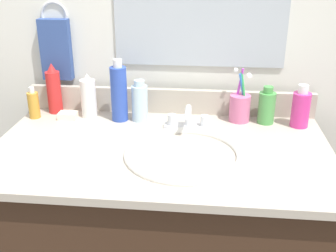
{
  "coord_description": "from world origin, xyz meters",
  "views": [
    {
      "loc": [
        0.14,
        -1.13,
        1.34
      ],
      "look_at": [
        0.02,
        0.0,
        0.85
      ],
      "focal_mm": 44.3,
      "sensor_mm": 36.0,
      "label": 1
    }
  ],
  "objects_px": {
    "hand_towel": "(56,50)",
    "bottle_soap_pink": "(301,108)",
    "bottle_shampoo_blue": "(119,93)",
    "bottle_toner_green": "(267,107)",
    "bottle_gel_clear": "(140,102)",
    "bottle_lotion_white": "(88,97)",
    "faucet": "(188,121)",
    "soap_bar": "(68,116)",
    "cup_pink": "(240,107)",
    "bottle_oil_amber": "(34,105)",
    "bottle_spray_red": "(54,90)"
  },
  "relations": [
    {
      "from": "bottle_oil_amber",
      "to": "cup_pink",
      "type": "xyz_separation_m",
      "value": [
        0.73,
        0.04,
        0.0
      ]
    },
    {
      "from": "bottle_lotion_white",
      "to": "faucet",
      "type": "bearing_deg",
      "value": -12.26
    },
    {
      "from": "bottle_spray_red",
      "to": "bottle_gel_clear",
      "type": "xyz_separation_m",
      "value": [
        0.32,
        -0.05,
        -0.02
      ]
    },
    {
      "from": "bottle_toner_green",
      "to": "soap_bar",
      "type": "distance_m",
      "value": 0.7
    },
    {
      "from": "bottle_toner_green",
      "to": "bottle_gel_clear",
      "type": "height_order",
      "value": "bottle_gel_clear"
    },
    {
      "from": "bottle_gel_clear",
      "to": "bottle_oil_amber",
      "type": "bearing_deg",
      "value": -177.94
    },
    {
      "from": "bottle_lotion_white",
      "to": "bottle_toner_green",
      "type": "bearing_deg",
      "value": 0.42
    },
    {
      "from": "faucet",
      "to": "soap_bar",
      "type": "bearing_deg",
      "value": 173.63
    },
    {
      "from": "hand_towel",
      "to": "bottle_oil_amber",
      "type": "height_order",
      "value": "hand_towel"
    },
    {
      "from": "hand_towel",
      "to": "bottle_gel_clear",
      "type": "relative_size",
      "value": 1.5
    },
    {
      "from": "hand_towel",
      "to": "bottle_soap_pink",
      "type": "bearing_deg",
      "value": -6.87
    },
    {
      "from": "bottle_gel_clear",
      "to": "soap_bar",
      "type": "distance_m",
      "value": 0.26
    },
    {
      "from": "bottle_gel_clear",
      "to": "bottle_soap_pink",
      "type": "relative_size",
      "value": 1.0
    },
    {
      "from": "faucet",
      "to": "bottle_toner_green",
      "type": "xyz_separation_m",
      "value": [
        0.27,
        0.08,
        0.03
      ]
    },
    {
      "from": "hand_towel",
      "to": "bottle_toner_green",
      "type": "height_order",
      "value": "hand_towel"
    },
    {
      "from": "bottle_spray_red",
      "to": "cup_pink",
      "type": "height_order",
      "value": "cup_pink"
    },
    {
      "from": "cup_pink",
      "to": "soap_bar",
      "type": "bearing_deg",
      "value": -175.85
    },
    {
      "from": "bottle_soap_pink",
      "to": "cup_pink",
      "type": "xyz_separation_m",
      "value": [
        -0.2,
        0.03,
        -0.01
      ]
    },
    {
      "from": "bottle_shampoo_blue",
      "to": "bottle_oil_amber",
      "type": "xyz_separation_m",
      "value": [
        -0.31,
        -0.01,
        -0.05
      ]
    },
    {
      "from": "faucet",
      "to": "cup_pink",
      "type": "bearing_deg",
      "value": 27.71
    },
    {
      "from": "hand_towel",
      "to": "bottle_lotion_white",
      "type": "bearing_deg",
      "value": -33.71
    },
    {
      "from": "bottle_oil_amber",
      "to": "bottle_soap_pink",
      "type": "bearing_deg",
      "value": 0.96
    },
    {
      "from": "bottle_gel_clear",
      "to": "faucet",
      "type": "bearing_deg",
      "value": -19.75
    },
    {
      "from": "bottle_soap_pink",
      "to": "cup_pink",
      "type": "height_order",
      "value": "cup_pink"
    },
    {
      "from": "hand_towel",
      "to": "faucet",
      "type": "bearing_deg",
      "value": -18.81
    },
    {
      "from": "faucet",
      "to": "cup_pink",
      "type": "relative_size",
      "value": 0.84
    },
    {
      "from": "bottle_gel_clear",
      "to": "bottle_lotion_white",
      "type": "distance_m",
      "value": 0.19
    },
    {
      "from": "bottle_spray_red",
      "to": "soap_bar",
      "type": "height_order",
      "value": "bottle_spray_red"
    },
    {
      "from": "bottle_spray_red",
      "to": "cup_pink",
      "type": "xyz_separation_m",
      "value": [
        0.67,
        -0.02,
        -0.03
      ]
    },
    {
      "from": "bottle_lotion_white",
      "to": "bottle_gel_clear",
      "type": "bearing_deg",
      "value": -4.97
    },
    {
      "from": "bottle_oil_amber",
      "to": "soap_bar",
      "type": "distance_m",
      "value": 0.13
    },
    {
      "from": "bottle_shampoo_blue",
      "to": "soap_bar",
      "type": "distance_m",
      "value": 0.21
    },
    {
      "from": "bottle_soap_pink",
      "to": "soap_bar",
      "type": "distance_m",
      "value": 0.81
    },
    {
      "from": "bottle_shampoo_blue",
      "to": "bottle_toner_green",
      "type": "distance_m",
      "value": 0.51
    },
    {
      "from": "bottle_toner_green",
      "to": "bottle_lotion_white",
      "type": "bearing_deg",
      "value": -179.58
    },
    {
      "from": "bottle_toner_green",
      "to": "soap_bar",
      "type": "xyz_separation_m",
      "value": [
        -0.7,
        -0.03,
        -0.05
      ]
    },
    {
      "from": "bottle_shampoo_blue",
      "to": "bottle_lotion_white",
      "type": "height_order",
      "value": "bottle_shampoo_blue"
    },
    {
      "from": "bottle_shampoo_blue",
      "to": "bottle_gel_clear",
      "type": "xyz_separation_m",
      "value": [
        0.07,
        0.0,
        -0.03
      ]
    },
    {
      "from": "faucet",
      "to": "hand_towel",
      "type": "bearing_deg",
      "value": 161.19
    },
    {
      "from": "hand_towel",
      "to": "bottle_spray_red",
      "type": "xyz_separation_m",
      "value": [
        -0.0,
        -0.06,
        -0.14
      ]
    },
    {
      "from": "faucet",
      "to": "bottle_shampoo_blue",
      "type": "xyz_separation_m",
      "value": [
        -0.24,
        0.06,
        0.07
      ]
    },
    {
      "from": "bottle_lotion_white",
      "to": "soap_bar",
      "type": "height_order",
      "value": "bottle_lotion_white"
    },
    {
      "from": "bottle_gel_clear",
      "to": "bottle_spray_red",
      "type": "bearing_deg",
      "value": 171.93
    },
    {
      "from": "hand_towel",
      "to": "bottle_shampoo_blue",
      "type": "bearing_deg",
      "value": -23.8
    },
    {
      "from": "bottle_lotion_white",
      "to": "bottle_oil_amber",
      "type": "relative_size",
      "value": 1.41
    },
    {
      "from": "hand_towel",
      "to": "bottle_lotion_white",
      "type": "distance_m",
      "value": 0.22
    },
    {
      "from": "bottle_spray_red",
      "to": "bottle_oil_amber",
      "type": "distance_m",
      "value": 0.09
    },
    {
      "from": "bottle_spray_red",
      "to": "soap_bar",
      "type": "distance_m",
      "value": 0.11
    },
    {
      "from": "hand_towel",
      "to": "faucet",
      "type": "relative_size",
      "value": 1.37
    },
    {
      "from": "bottle_shampoo_blue",
      "to": "bottle_toner_green",
      "type": "xyz_separation_m",
      "value": [
        0.51,
        0.03,
        -0.04
      ]
    }
  ]
}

